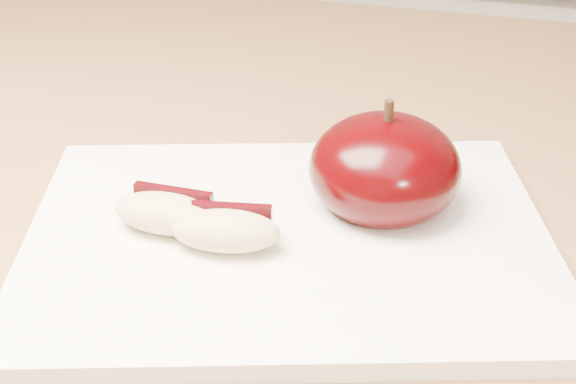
# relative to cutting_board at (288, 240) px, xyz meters

# --- Properties ---
(back_cabinet) EXTENTS (2.40, 0.62, 0.94)m
(back_cabinet) POSITION_rel_cutting_board_xyz_m (0.01, 0.82, -0.44)
(back_cabinet) COLOR silver
(back_cabinet) RESTS_ON ground
(cutting_board) EXTENTS (0.33, 0.28, 0.01)m
(cutting_board) POSITION_rel_cutting_board_xyz_m (0.00, 0.00, 0.00)
(cutting_board) COLOR white
(cutting_board) RESTS_ON island_counter
(apple_half) EXTENTS (0.10, 0.10, 0.07)m
(apple_half) POSITION_rel_cutting_board_xyz_m (0.04, 0.05, 0.03)
(apple_half) COLOR black
(apple_half) RESTS_ON cutting_board
(apple_wedge_a) EXTENTS (0.06, 0.03, 0.02)m
(apple_wedge_a) POSITION_rel_cutting_board_xyz_m (-0.06, -0.02, 0.02)
(apple_wedge_a) COLOR #D4B686
(apple_wedge_a) RESTS_ON cutting_board
(apple_wedge_b) EXTENTS (0.06, 0.04, 0.02)m
(apple_wedge_b) POSITION_rel_cutting_board_xyz_m (-0.03, -0.02, 0.02)
(apple_wedge_b) COLOR #D4B686
(apple_wedge_b) RESTS_ON cutting_board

